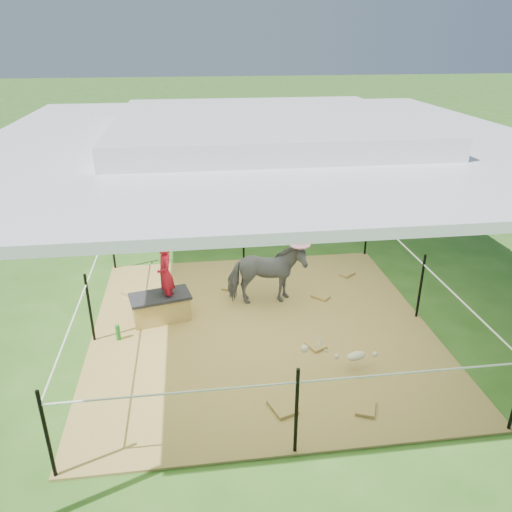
{
  "coord_description": "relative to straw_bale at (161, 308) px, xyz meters",
  "views": [
    {
      "loc": [
        -0.87,
        -5.84,
        3.75
      ],
      "look_at": [
        0.0,
        0.6,
        0.85
      ],
      "focal_mm": 35.0,
      "sensor_mm": 36.0,
      "label": 1
    }
  ],
  "objects": [
    {
      "name": "ground",
      "position": [
        1.38,
        -0.41,
        -0.2
      ],
      "size": [
        90.0,
        90.0,
        0.0
      ],
      "primitive_type": "plane",
      "color": "#2D5919",
      "rests_on": "ground"
    },
    {
      "name": "hay_patch",
      "position": [
        1.38,
        -0.41,
        -0.19
      ],
      "size": [
        4.6,
        4.6,
        0.03
      ],
      "primitive_type": "cube",
      "color": "brown",
      "rests_on": "ground"
    },
    {
      "name": "canopy_tent",
      "position": [
        1.38,
        -0.41,
        2.49
      ],
      "size": [
        6.3,
        6.3,
        2.9
      ],
      "color": "silver",
      "rests_on": "ground"
    },
    {
      "name": "rope_fence",
      "position": [
        1.38,
        -0.41,
        0.44
      ],
      "size": [
        4.54,
        4.54,
        1.0
      ],
      "color": "black",
      "rests_on": "ground"
    },
    {
      "name": "straw_bale",
      "position": [
        0.0,
        0.0,
        0.0
      ],
      "size": [
        0.84,
        0.55,
        0.34
      ],
      "primitive_type": "cube",
      "rotation": [
        0.0,
        0.0,
        0.23
      ],
      "color": "#A27C3B",
      "rests_on": "hay_patch"
    },
    {
      "name": "dark_cloth",
      "position": [
        0.0,
        0.0,
        0.19
      ],
      "size": [
        0.9,
        0.61,
        0.04
      ],
      "primitive_type": "cube",
      "rotation": [
        0.0,
        0.0,
        0.23
      ],
      "color": "black",
      "rests_on": "straw_bale"
    },
    {
      "name": "woman",
      "position": [
        0.1,
        0.0,
        0.64
      ],
      "size": [
        0.29,
        0.38,
        0.93
      ],
      "primitive_type": "imported",
      "rotation": [
        0.0,
        0.0,
        -1.34
      ],
      "color": "#B11123",
      "rests_on": "straw_bale"
    },
    {
      "name": "green_bottle",
      "position": [
        -0.55,
        -0.45,
        -0.06
      ],
      "size": [
        0.07,
        0.07,
        0.22
      ],
      "primitive_type": "cylinder",
      "rotation": [
        0.0,
        0.0,
        0.23
      ],
      "color": "#197220",
      "rests_on": "hay_patch"
    },
    {
      "name": "pony",
      "position": [
        1.54,
        0.26,
        0.3
      ],
      "size": [
        1.14,
        0.53,
        0.95
      ],
      "primitive_type": "imported",
      "rotation": [
        0.0,
        0.0,
        1.59
      ],
      "color": "#525258",
      "rests_on": "hay_patch"
    },
    {
      "name": "pink_hat",
      "position": [
        1.54,
        0.26,
        0.85
      ],
      "size": [
        0.3,
        0.3,
        0.14
      ],
      "primitive_type": "cylinder",
      "color": "pink",
      "rests_on": "pony"
    },
    {
      "name": "foal",
      "position": [
        2.37,
        -1.5,
        0.05
      ],
      "size": [
        0.87,
        0.63,
        0.44
      ],
      "primitive_type": null,
      "rotation": [
        0.0,
        0.0,
        0.26
      ],
      "color": "beige",
      "rests_on": "hay_patch"
    },
    {
      "name": "trash_barrel",
      "position": [
        5.02,
        6.36,
        0.23
      ],
      "size": [
        0.65,
        0.65,
        0.86
      ],
      "primitive_type": "cylinder",
      "rotation": [
        0.0,
        0.0,
        0.18
      ],
      "color": "blue",
      "rests_on": "ground"
    },
    {
      "name": "picnic_table_near",
      "position": [
        2.63,
        7.34,
        0.15
      ],
      "size": [
        1.73,
        1.27,
        0.71
      ],
      "primitive_type": "cube",
      "rotation": [
        0.0,
        0.0,
        -0.02
      ],
      "color": "brown",
      "rests_on": "ground"
    },
    {
      "name": "picnic_table_far",
      "position": [
        6.41,
        8.96,
        0.23
      ],
      "size": [
        2.29,
        1.82,
        0.86
      ],
      "primitive_type": "cube",
      "rotation": [
        0.0,
        0.0,
        -0.17
      ],
      "color": "#54361D",
      "rests_on": "ground"
    },
    {
      "name": "distant_person",
      "position": [
        3.49,
        6.85,
        0.4
      ],
      "size": [
        0.61,
        0.5,
        1.2
      ],
      "primitive_type": "imported",
      "rotation": [
        0.0,
        0.0,
        3.06
      ],
      "color": "#3695CD",
      "rests_on": "ground"
    }
  ]
}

